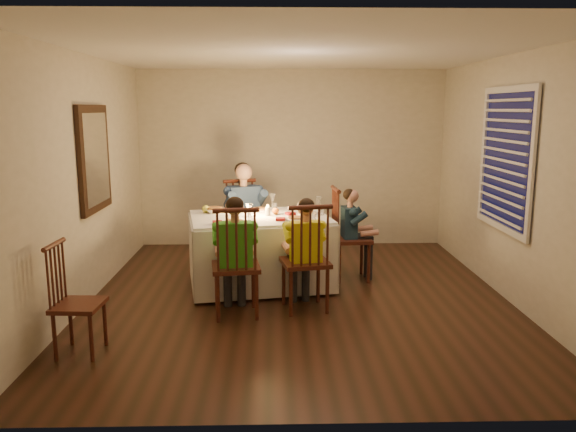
{
  "coord_description": "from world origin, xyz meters",
  "views": [
    {
      "loc": [
        -0.27,
        -5.85,
        2.03
      ],
      "look_at": [
        -0.11,
        0.15,
        0.88
      ],
      "focal_mm": 35.0,
      "sensor_mm": 36.0,
      "label": 1
    }
  ],
  "objects_px": {
    "serving_bowl": "(215,211)",
    "chair_near_right": "(305,309)",
    "chair_end": "(350,279)",
    "chair_extra": "(82,353)",
    "chair_near_left": "(237,315)",
    "child_green": "(237,315)",
    "child_teal": "(350,279)",
    "adult": "(245,265)",
    "chair_adult": "(245,265)",
    "dining_table": "(260,236)",
    "child_yellow": "(305,309)"
  },
  "relations": [
    {
      "from": "child_yellow",
      "to": "child_teal",
      "type": "relative_size",
      "value": 1.05
    },
    {
      "from": "chair_extra",
      "to": "adult",
      "type": "bearing_deg",
      "value": -21.92
    },
    {
      "from": "dining_table",
      "to": "chair_extra",
      "type": "bearing_deg",
      "value": -139.17
    },
    {
      "from": "chair_end",
      "to": "serving_bowl",
      "type": "bearing_deg",
      "value": 86.87
    },
    {
      "from": "adult",
      "to": "child_teal",
      "type": "distance_m",
      "value": 1.45
    },
    {
      "from": "adult",
      "to": "child_green",
      "type": "distance_m",
      "value": 1.8
    },
    {
      "from": "chair_near_right",
      "to": "child_teal",
      "type": "bearing_deg",
      "value": -131.26
    },
    {
      "from": "dining_table",
      "to": "adult",
      "type": "height_order",
      "value": "dining_table"
    },
    {
      "from": "chair_near_right",
      "to": "child_yellow",
      "type": "relative_size",
      "value": 0.97
    },
    {
      "from": "chair_near_right",
      "to": "adult",
      "type": "xyz_separation_m",
      "value": [
        -0.7,
        1.66,
        0.0
      ]
    },
    {
      "from": "chair_near_left",
      "to": "child_green",
      "type": "xyz_separation_m",
      "value": [
        0.0,
        0.0,
        0.0
      ]
    },
    {
      "from": "child_teal",
      "to": "adult",
      "type": "bearing_deg",
      "value": 60.47
    },
    {
      "from": "chair_near_right",
      "to": "chair_end",
      "type": "height_order",
      "value": "same"
    },
    {
      "from": "dining_table",
      "to": "chair_adult",
      "type": "distance_m",
      "value": 1.06
    },
    {
      "from": "dining_table",
      "to": "chair_adult",
      "type": "height_order",
      "value": "dining_table"
    },
    {
      "from": "chair_adult",
      "to": "serving_bowl",
      "type": "relative_size",
      "value": 5.21
    },
    {
      "from": "chair_adult",
      "to": "child_teal",
      "type": "height_order",
      "value": "chair_adult"
    },
    {
      "from": "adult",
      "to": "dining_table",
      "type": "bearing_deg",
      "value": -95.65
    },
    {
      "from": "chair_near_left",
      "to": "child_green",
      "type": "bearing_deg",
      "value": 180.0
    },
    {
      "from": "chair_extra",
      "to": "serving_bowl",
      "type": "xyz_separation_m",
      "value": [
        0.94,
        2.02,
        0.85
      ]
    },
    {
      "from": "chair_adult",
      "to": "adult",
      "type": "relative_size",
      "value": 0.83
    },
    {
      "from": "chair_extra",
      "to": "serving_bowl",
      "type": "distance_m",
      "value": 2.38
    },
    {
      "from": "child_teal",
      "to": "serving_bowl",
      "type": "relative_size",
      "value": 5.11
    },
    {
      "from": "chair_extra",
      "to": "child_yellow",
      "type": "bearing_deg",
      "value": -59.4
    },
    {
      "from": "child_teal",
      "to": "serving_bowl",
      "type": "distance_m",
      "value": 1.83
    },
    {
      "from": "chair_near_left",
      "to": "chair_end",
      "type": "distance_m",
      "value": 1.76
    },
    {
      "from": "chair_adult",
      "to": "serving_bowl",
      "type": "distance_m",
      "value": 1.12
    },
    {
      "from": "chair_near_right",
      "to": "child_yellow",
      "type": "xyz_separation_m",
      "value": [
        -0.0,
        0.0,
        0.0
      ]
    },
    {
      "from": "chair_adult",
      "to": "child_green",
      "type": "distance_m",
      "value": 1.8
    },
    {
      "from": "adult",
      "to": "chair_extra",
      "type": "bearing_deg",
      "value": -135.12
    },
    {
      "from": "dining_table",
      "to": "chair_near_right",
      "type": "height_order",
      "value": "dining_table"
    },
    {
      "from": "serving_bowl",
      "to": "chair_near_right",
      "type": "bearing_deg",
      "value": -44.91
    },
    {
      "from": "chair_end",
      "to": "chair_extra",
      "type": "xyz_separation_m",
      "value": [
        -2.56,
        -2.05,
        0.0
      ]
    },
    {
      "from": "chair_extra",
      "to": "child_green",
      "type": "xyz_separation_m",
      "value": [
        1.25,
        0.87,
        0.0
      ]
    },
    {
      "from": "chair_adult",
      "to": "chair_near_left",
      "type": "distance_m",
      "value": 1.8
    },
    {
      "from": "child_green",
      "to": "serving_bowl",
      "type": "distance_m",
      "value": 1.47
    },
    {
      "from": "dining_table",
      "to": "child_teal",
      "type": "distance_m",
      "value": 1.26
    },
    {
      "from": "chair_end",
      "to": "child_green",
      "type": "distance_m",
      "value": 1.76
    },
    {
      "from": "chair_end",
      "to": "child_green",
      "type": "bearing_deg",
      "value": 127.97
    },
    {
      "from": "chair_extra",
      "to": "chair_near_left",
      "type": "bearing_deg",
      "value": -52.21
    },
    {
      "from": "chair_extra",
      "to": "dining_table",
      "type": "bearing_deg",
      "value": -35.8
    },
    {
      "from": "chair_adult",
      "to": "child_yellow",
      "type": "height_order",
      "value": "child_yellow"
    },
    {
      "from": "chair_near_left",
      "to": "child_yellow",
      "type": "relative_size",
      "value": 0.97
    },
    {
      "from": "chair_near_left",
      "to": "child_teal",
      "type": "bearing_deg",
      "value": -145.27
    },
    {
      "from": "chair_end",
      "to": "chair_extra",
      "type": "relative_size",
      "value": 1.17
    },
    {
      "from": "chair_near_right",
      "to": "serving_bowl",
      "type": "xyz_separation_m",
      "value": [
        -1.01,
        1.01,
        0.85
      ]
    },
    {
      "from": "chair_adult",
      "to": "adult",
      "type": "bearing_deg",
      "value": 0.0
    },
    {
      "from": "child_green",
      "to": "chair_near_right",
      "type": "bearing_deg",
      "value": -175.45
    },
    {
      "from": "dining_table",
      "to": "chair_near_left",
      "type": "bearing_deg",
      "value": -112.99
    },
    {
      "from": "chair_near_left",
      "to": "child_teal",
      "type": "distance_m",
      "value": 1.76
    }
  ]
}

